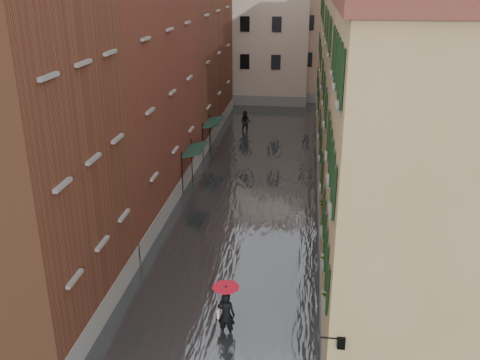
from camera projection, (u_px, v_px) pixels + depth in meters
The scene contains 16 objects.
ground at pixel (221, 300), 21.75m from camera, with size 120.00×120.00×0.00m, color slate.
floodwater at pixel (253, 182), 33.75m from camera, with size 10.00×60.00×0.20m, color #414549.
building_left_near at pixel (8, 157), 18.38m from camera, with size 6.00×8.00×13.00m, color brown.
building_left_mid at pixel (117, 97), 28.65m from camera, with size 6.00×14.00×12.50m, color #5C211D.
building_left_far at pixel (181, 47), 42.26m from camera, with size 6.00×16.00×14.00m, color brown.
building_right_near at pixel (425, 198), 17.00m from camera, with size 6.00×8.00×11.50m, color #96804D.
building_right_mid at pixel (384, 99), 26.91m from camera, with size 6.00×14.00×13.00m, color #94835A.
building_right_far at pixel (359, 66), 41.06m from camera, with size 6.00×16.00×11.50m, color #96804D.
building_end_cream at pixel (250, 35), 54.92m from camera, with size 12.00×9.00×13.00m, color #C2AC9A.
building_end_pink at pixel (337, 39), 55.89m from camera, with size 10.00×9.00×12.00m, color tan.
awning_near at pixel (194, 151), 32.14m from camera, with size 1.09×2.75×2.80m.
awning_far at pixel (213, 123), 38.05m from camera, with size 1.09×2.79×2.80m.
wall_lantern at pixel (340, 342), 14.61m from camera, with size 0.71×0.22×0.35m.
window_planters at pixel (328, 236), 19.43m from camera, with size 0.59×8.03×0.84m.
pedestrian_main at pixel (226, 306), 19.17m from camera, with size 0.99×0.99×2.06m.
pedestrian_far at pixel (246, 122), 44.10m from camera, with size 0.92×0.72×1.89m, color black.
Camera 1 is at (3.12, -18.28, 12.41)m, focal length 40.00 mm.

